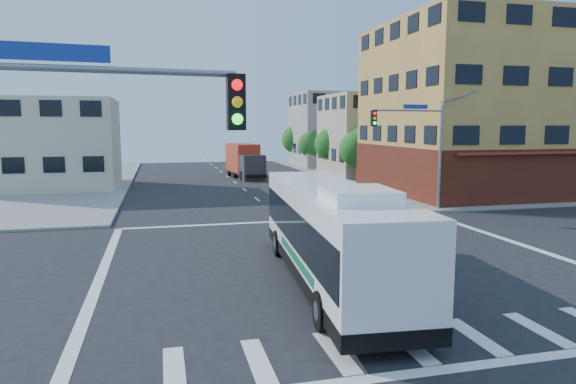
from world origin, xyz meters
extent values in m
plane|color=black|center=(0.00, 0.00, 0.00)|extent=(120.00, 120.00, 0.00)
cube|color=gray|center=(35.00, 35.00, 0.07)|extent=(50.00, 50.00, 0.15)
cube|color=gold|center=(20.00, 18.50, 7.00)|extent=(18.00, 15.00, 14.00)
cube|color=#551E13|center=(20.00, 18.50, 2.00)|extent=(18.09, 15.08, 4.00)
cube|color=maroon|center=(20.00, 11.40, 3.60)|extent=(16.00, 1.60, 0.51)
cube|color=tan|center=(17.00, 34.00, 4.50)|extent=(12.00, 10.00, 9.00)
cube|color=gray|center=(17.00, 48.00, 5.00)|extent=(12.00, 10.00, 10.00)
cube|color=beige|center=(-17.00, 30.00, 4.00)|extent=(12.00, 10.00, 8.00)
cylinder|color=gray|center=(10.80, 10.80, 3.50)|extent=(0.18, 0.18, 7.00)
cylinder|color=gray|center=(8.30, 10.55, 6.60)|extent=(5.01, 0.62, 0.12)
cube|color=black|center=(5.80, 10.30, 6.10)|extent=(0.32, 0.30, 1.00)
sphere|color=#FF0C0C|center=(5.80, 10.13, 6.40)|extent=(0.20, 0.20, 0.20)
sphere|color=yellow|center=(5.80, 10.13, 6.10)|extent=(0.20, 0.20, 0.20)
sphere|color=#19FF33|center=(5.80, 10.13, 5.80)|extent=(0.20, 0.20, 0.20)
cube|color=#153596|center=(8.80, 10.60, 6.85)|extent=(1.80, 0.22, 0.28)
cube|color=gray|center=(13.30, 11.05, 8.00)|extent=(0.50, 0.22, 0.14)
cylinder|color=gray|center=(-8.30, -10.55, 6.60)|extent=(5.01, 0.62, 0.12)
cube|color=black|center=(-5.80, -10.30, 6.10)|extent=(0.32, 0.30, 1.00)
sphere|color=#FF0C0C|center=(-5.80, -10.47, 6.40)|extent=(0.20, 0.20, 0.20)
sphere|color=yellow|center=(-5.80, -10.47, 6.10)|extent=(0.20, 0.20, 0.20)
sphere|color=#19FF33|center=(-5.80, -10.47, 5.80)|extent=(0.20, 0.20, 0.20)
cube|color=#153596|center=(-8.80, -10.60, 6.85)|extent=(1.80, 0.22, 0.28)
cylinder|color=#3B2815|center=(11.80, 28.00, 0.96)|extent=(0.28, 0.28, 1.92)
sphere|color=#1B5F1F|center=(11.80, 28.00, 3.37)|extent=(3.60, 3.60, 3.60)
sphere|color=#1B5F1F|center=(12.20, 27.70, 4.27)|extent=(2.52, 2.52, 2.52)
cylinder|color=#3B2815|center=(11.80, 36.00, 1.00)|extent=(0.28, 0.28, 1.99)
sphere|color=#1B5F1F|center=(11.80, 36.00, 3.51)|extent=(3.80, 3.80, 3.80)
sphere|color=#1B5F1F|center=(12.20, 35.70, 4.46)|extent=(2.66, 2.66, 2.66)
cylinder|color=#3B2815|center=(11.80, 44.00, 0.94)|extent=(0.28, 0.28, 1.89)
sphere|color=#1B5F1F|center=(11.80, 44.00, 3.25)|extent=(3.40, 3.40, 3.40)
sphere|color=#1B5F1F|center=(12.20, 43.70, 4.10)|extent=(2.38, 2.38, 2.38)
cylinder|color=#3B2815|center=(11.80, 52.00, 1.01)|extent=(0.28, 0.28, 2.03)
sphere|color=#1B5F1F|center=(11.80, 52.00, 3.63)|extent=(4.00, 4.00, 4.00)
sphere|color=#1B5F1F|center=(12.20, 51.70, 4.63)|extent=(2.80, 2.80, 2.80)
cube|color=black|center=(-1.31, -2.53, 0.60)|extent=(3.81, 13.23, 0.49)
cube|color=white|center=(-1.31, -2.53, 1.93)|extent=(3.79, 13.20, 3.09)
cube|color=black|center=(-1.31, -2.53, 2.12)|extent=(3.82, 12.81, 1.36)
cube|color=black|center=(-0.80, 3.90, 2.01)|extent=(2.54, 0.27, 1.46)
cube|color=#E5590C|center=(-0.79, 3.93, 3.09)|extent=(2.07, 0.22, 0.30)
cube|color=white|center=(-1.31, -2.53, 3.41)|extent=(3.72, 12.93, 0.13)
cube|color=white|center=(-1.57, -5.77, 3.67)|extent=(2.12, 2.53, 0.39)
cube|color=#0A6540|center=(-2.74, -2.96, 1.14)|extent=(0.50, 5.95, 0.30)
cube|color=#0A6540|center=(0.04, -3.18, 1.14)|extent=(0.50, 5.95, 0.30)
cylinder|color=black|center=(-2.27, 1.73, 0.56)|extent=(0.41, 1.15, 1.13)
cylinder|color=#99999E|center=(-2.42, 1.74, 0.56)|extent=(0.09, 0.57, 0.56)
cylinder|color=black|center=(0.31, 1.52, 0.56)|extent=(0.41, 1.15, 1.13)
cylinder|color=#99999E|center=(0.47, 1.51, 0.56)|extent=(0.09, 0.57, 0.56)
cylinder|color=black|center=(-2.93, -6.58, 0.56)|extent=(0.41, 1.15, 1.13)
cylinder|color=#99999E|center=(-3.08, -6.56, 0.56)|extent=(0.09, 0.57, 0.56)
cylinder|color=black|center=(-0.35, -6.78, 0.56)|extent=(0.41, 1.15, 1.13)
cylinder|color=#99999E|center=(-0.20, -6.79, 0.56)|extent=(0.09, 0.57, 0.56)
cube|color=#2B2A30|center=(1.98, 32.20, 1.32)|extent=(2.56, 2.47, 2.63)
cube|color=black|center=(2.09, 31.25, 1.72)|extent=(2.12, 0.31, 1.01)
cube|color=#B03019|center=(1.56, 36.03, 2.13)|extent=(3.04, 5.91, 3.04)
cube|color=black|center=(1.70, 34.82, 0.56)|extent=(3.10, 8.30, 0.30)
cylinder|color=black|center=(0.90, 32.29, 0.51)|extent=(0.39, 1.04, 1.01)
cylinder|color=black|center=(3.02, 32.52, 0.51)|extent=(0.39, 1.04, 1.01)
cylinder|color=black|center=(0.58, 35.21, 0.51)|extent=(0.39, 1.04, 1.01)
cylinder|color=black|center=(2.70, 35.44, 0.51)|extent=(0.39, 1.04, 1.01)
cylinder|color=black|center=(0.31, 37.73, 0.51)|extent=(0.39, 1.04, 1.01)
cylinder|color=black|center=(2.42, 37.96, 0.51)|extent=(0.39, 1.04, 1.01)
imported|color=#E4C251|center=(5.35, 23.19, 0.83)|extent=(2.89, 5.17, 1.66)
camera|label=1|loc=(-7.16, -19.64, 5.70)|focal=32.00mm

